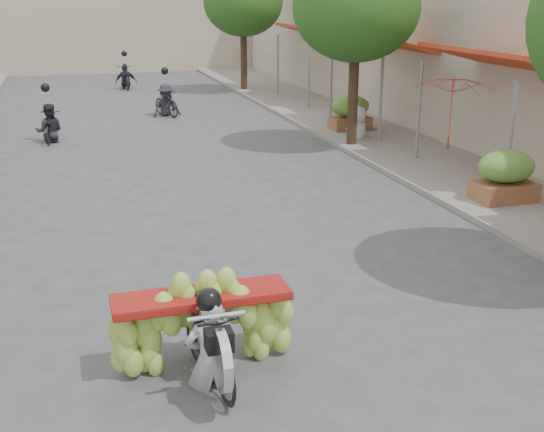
{
  "coord_description": "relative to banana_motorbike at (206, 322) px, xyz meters",
  "views": [
    {
      "loc": [
        -2.19,
        -3.42,
        4.15
      ],
      "look_at": [
        0.5,
        5.49,
        1.1
      ],
      "focal_mm": 45.0,
      "sensor_mm": 36.0,
      "label": 1
    }
  ],
  "objects": [
    {
      "name": "bg_motorbike_b",
      "position": [
        2.11,
        17.35,
        0.2
      ],
      "size": [
        1.19,
        1.62,
        1.95
      ],
      "color": "black",
      "rests_on": "ground"
    },
    {
      "name": "pedestrian",
      "position": [
        6.83,
        11.44,
        0.37
      ],
      "size": [
        1.04,
        0.84,
        1.84
      ],
      "rotation": [
        0.0,
        0.0,
        3.53
      ],
      "color": "silver",
      "rests_on": "ground"
    },
    {
      "name": "far_building",
      "position": [
        0.92,
        34.66,
        2.84
      ],
      "size": [
        20.0,
        6.0,
        7.0
      ],
      "primitive_type": "cube",
      "color": "#B7A990",
      "rests_on": "ground"
    },
    {
      "name": "street_tree_far",
      "position": [
        6.32,
        22.66,
        3.12
      ],
      "size": [
        3.4,
        3.4,
        5.25
      ],
      "color": "#3A2719",
      "rests_on": "ground"
    },
    {
      "name": "produce_crate_far",
      "position": [
        7.12,
        12.66,
        0.05
      ],
      "size": [
        1.2,
        0.88,
        1.16
      ],
      "color": "brown",
      "rests_on": "ground"
    },
    {
      "name": "banana_motorbike",
      "position": [
        0.0,
        0.0,
        0.0
      ],
      "size": [
        2.2,
        1.83,
        1.93
      ],
      "color": "black",
      "rests_on": "ground"
    },
    {
      "name": "sidewalk_right",
      "position": [
        7.92,
        11.66,
        -0.6
      ],
      "size": [
        4.0,
        60.0,
        0.12
      ],
      "primitive_type": "cube",
      "color": "gray",
      "rests_on": "ground"
    },
    {
      "name": "bg_motorbike_c",
      "position": [
        1.41,
        25.06,
        0.11
      ],
      "size": [
        0.97,
        1.75,
        1.95
      ],
      "color": "black",
      "rests_on": "ground"
    },
    {
      "name": "produce_crate_mid",
      "position": [
        7.12,
        4.66,
        0.05
      ],
      "size": [
        1.2,
        0.88,
        1.16
      ],
      "color": "brown",
      "rests_on": "ground"
    },
    {
      "name": "bg_motorbike_a",
      "position": [
        -1.81,
        13.94,
        0.1
      ],
      "size": [
        0.84,
        1.54,
        1.95
      ],
      "color": "black",
      "rests_on": "ground"
    },
    {
      "name": "street_tree_mid",
      "position": [
        6.32,
        10.66,
        3.12
      ],
      "size": [
        3.4,
        3.4,
        5.25
      ],
      "color": "#3A2719",
      "rests_on": "ground"
    },
    {
      "name": "market_umbrella",
      "position": [
        6.99,
        6.64,
        1.78
      ],
      "size": [
        2.07,
        2.07,
        1.69
      ],
      "rotation": [
        0.0,
        0.0,
        0.13
      ],
      "color": "#B52918",
      "rests_on": "ground"
    }
  ]
}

